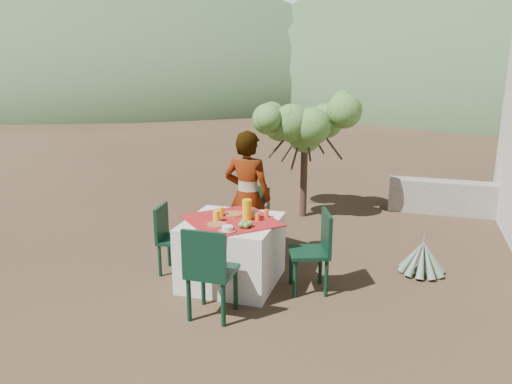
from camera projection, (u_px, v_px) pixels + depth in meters
ground at (185, 268)px, 6.22m from camera, size 160.00×160.00×0.00m
table at (232, 251)px, 5.74m from camera, size 1.30×1.30×0.76m
chair_far at (251, 216)px, 6.62m from camera, size 0.54×0.54×0.90m
chair_near at (209, 269)px, 4.87m from camera, size 0.45×0.45×0.97m
chair_left at (170, 236)px, 6.00m from camera, size 0.43×0.43×0.84m
chair_right at (316, 248)px, 5.51m from camera, size 0.54×0.54×0.91m
person at (247, 197)px, 6.26m from camera, size 0.65×0.46×1.69m
shrub_tree at (309, 131)px, 7.96m from camera, size 1.52×1.49×1.79m
agave at (422, 258)px, 6.01m from camera, size 0.56×0.56×0.60m
stone_wall at (470, 199)px, 8.27m from camera, size 2.60×0.35×0.55m
hill_near_left at (138, 92)px, 39.03m from camera, size 40.00×40.00×16.00m
hill_far_center at (351, 82)px, 55.37m from camera, size 60.00×60.00×24.00m
plate_far at (234, 214)px, 5.84m from camera, size 0.23×0.23×0.01m
plate_near at (217, 225)px, 5.46m from camera, size 0.22×0.22×0.01m
glass_far at (221, 212)px, 5.77m from camera, size 0.06×0.06×0.10m
glass_near at (216, 216)px, 5.57m from camera, size 0.08×0.08×0.12m
juice_pitcher at (247, 210)px, 5.62m from camera, size 0.11×0.11×0.24m
bowl_plate at (228, 231)px, 5.27m from camera, size 0.19×0.19×0.01m
white_bowl at (227, 228)px, 5.26m from camera, size 0.12×0.12×0.04m
jar_left at (258, 217)px, 5.61m from camera, size 0.05×0.05×0.09m
jar_right at (266, 213)px, 5.74m from camera, size 0.05×0.05×0.09m
napkin_holder at (255, 214)px, 5.69m from camera, size 0.08×0.04×0.10m
fruit_cluster at (245, 224)px, 5.38m from camera, size 0.14×0.13×0.07m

